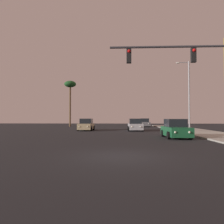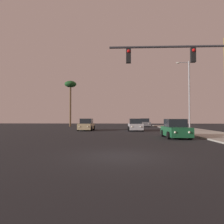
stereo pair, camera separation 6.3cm
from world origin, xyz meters
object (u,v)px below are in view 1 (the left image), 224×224
at_px(car_grey, 144,123).
at_px(palm_tree_far, 70,87).
at_px(street_lamp, 188,92).
at_px(traffic_light_mast, 201,70).
at_px(car_silver, 135,125).
at_px(car_green, 176,129).
at_px(car_tan, 86,125).

bearing_deg(car_grey, palm_tree_far, -0.42).
bearing_deg(street_lamp, traffic_light_mast, -103.92).
bearing_deg(car_silver, car_green, 103.53).
distance_m(car_silver, street_lamp, 8.23).
height_order(car_tan, palm_tree_far, palm_tree_far).
height_order(car_grey, palm_tree_far, palm_tree_far).
bearing_deg(car_grey, car_silver, 77.26).
bearing_deg(traffic_light_mast, street_lamp, 76.08).
distance_m(car_silver, palm_tree_far, 19.90).
xyz_separation_m(car_grey, street_lamp, (3.95, -16.00, 4.36)).
xyz_separation_m(car_grey, palm_tree_far, (-15.17, -0.33, 7.39)).
relative_size(car_tan, traffic_light_mast, 0.53).
distance_m(car_green, traffic_light_mast, 7.23).
height_order(car_green, traffic_light_mast, traffic_light_mast).
distance_m(car_tan, car_silver, 6.91).
relative_size(car_grey, street_lamp, 0.48).
bearing_deg(street_lamp, car_tan, 170.21).
height_order(street_lamp, palm_tree_far, palm_tree_far).
xyz_separation_m(car_tan, palm_tree_far, (-5.52, 13.32, 7.39)).
bearing_deg(car_grey, street_lamp, 102.22).
relative_size(car_green, palm_tree_far, 0.46).
bearing_deg(car_tan, car_silver, 177.29).
distance_m(traffic_light_mast, palm_tree_far, 34.31).
distance_m(car_grey, traffic_light_mast, 31.04).
bearing_deg(car_silver, street_lamp, 161.79).
bearing_deg(car_green, palm_tree_far, -59.75).
bearing_deg(car_silver, car_grey, -102.75).
distance_m(car_tan, street_lamp, 14.47).
relative_size(car_grey, traffic_light_mast, 0.53).
distance_m(car_grey, street_lamp, 17.04).
distance_m(car_tan, traffic_light_mast, 20.20).
relative_size(traffic_light_mast, street_lamp, 0.90).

